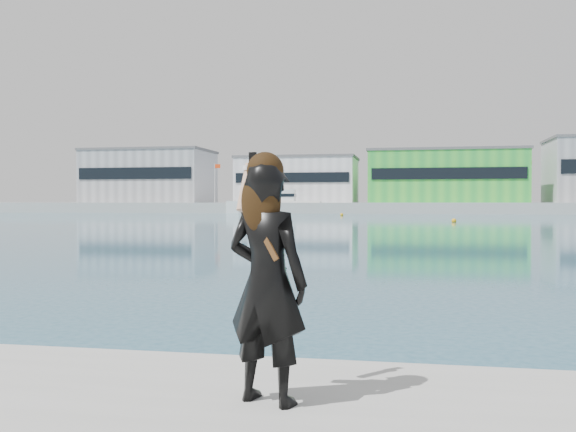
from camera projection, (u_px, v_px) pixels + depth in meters
name	position (u px, v px, depth m)	size (l,w,h in m)	color
far_quay	(405.00, 207.00, 131.92)	(320.00, 40.00, 2.00)	#9E9E99
warehouse_grey_left	(150.00, 176.00, 140.21)	(26.52, 16.36, 11.50)	gray
warehouse_white	(298.00, 180.00, 133.98)	(24.48, 15.35, 9.50)	silver
warehouse_green	(446.00, 176.00, 128.29)	(30.60, 16.36, 10.50)	green
flagpole_left	(215.00, 180.00, 130.14)	(1.28, 0.16, 8.00)	silver
flagpole_right	(526.00, 178.00, 118.78)	(1.28, 0.16, 8.00)	silver
motor_yacht	(272.00, 201.00, 119.67)	(17.62, 6.14, 8.07)	white
buoy_near	(454.00, 222.00, 65.85)	(0.50, 0.50, 0.50)	orange
buoy_far	(342.00, 216.00, 98.22)	(0.50, 0.50, 0.50)	orange
woman	(267.00, 275.00, 4.03)	(0.64, 0.52, 1.60)	black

